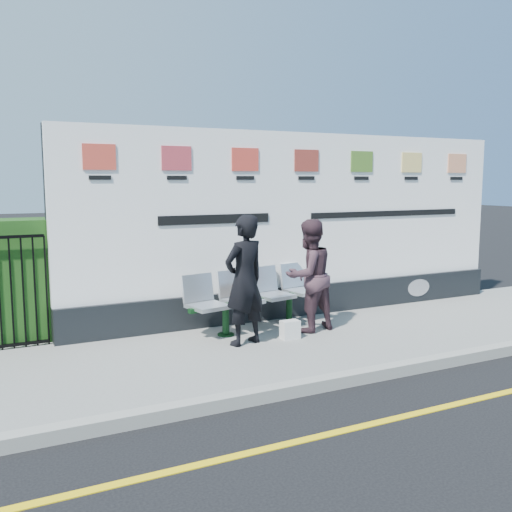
{
  "coord_description": "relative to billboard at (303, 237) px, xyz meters",
  "views": [
    {
      "loc": [
        -4.4,
        -4.21,
        2.35
      ],
      "look_at": [
        -0.7,
        3.21,
        1.25
      ],
      "focal_mm": 40.0,
      "sensor_mm": 36.0,
      "label": 1
    }
  ],
  "objects": [
    {
      "name": "ground",
      "position": [
        -0.5,
        -3.85,
        -1.42
      ],
      "size": [
        80.0,
        80.0,
        0.0
      ],
      "primitive_type": "plane",
      "color": "black"
    },
    {
      "name": "carrier_bag_white",
      "position": [
        -0.95,
        -1.24,
        -1.17
      ],
      "size": [
        0.26,
        0.16,
        0.26
      ],
      "primitive_type": "cube",
      "color": "silver",
      "rests_on": "pavement"
    },
    {
      "name": "woman_right",
      "position": [
        -0.48,
        -0.97,
        -0.46
      ],
      "size": [
        0.91,
        0.76,
        1.67
      ],
      "primitive_type": "imported",
      "rotation": [
        0.0,
        0.0,
        3.32
      ],
      "color": "#3C272F",
      "rests_on": "pavement"
    },
    {
      "name": "kerb",
      "position": [
        -0.5,
        -2.85,
        -1.35
      ],
      "size": [
        14.0,
        0.18,
        0.14
      ],
      "primitive_type": "cube",
      "color": "gray",
      "rests_on": "ground"
    },
    {
      "name": "bench",
      "position": [
        -1.1,
        -0.54,
        -1.05
      ],
      "size": [
        2.39,
        1.03,
        0.5
      ],
      "primitive_type": null,
      "rotation": [
        0.0,
        0.0,
        0.19
      ],
      "color": "silver",
      "rests_on": "pavement"
    },
    {
      "name": "woman_left",
      "position": [
        -1.64,
        -1.18,
        -0.41
      ],
      "size": [
        0.74,
        0.59,
        1.78
      ],
      "primitive_type": "imported",
      "rotation": [
        0.0,
        0.0,
        3.42
      ],
      "color": "black",
      "rests_on": "pavement"
    },
    {
      "name": "yellow_line",
      "position": [
        -0.5,
        -3.85,
        -1.42
      ],
      "size": [
        14.0,
        0.1,
        0.01
      ],
      "primitive_type": "cube",
      "color": "yellow",
      "rests_on": "ground"
    },
    {
      "name": "billboard",
      "position": [
        0.0,
        0.0,
        0.0
      ],
      "size": [
        8.0,
        0.3,
        3.0
      ],
      "color": "black",
      "rests_on": "pavement"
    },
    {
      "name": "pavement",
      "position": [
        -0.5,
        -1.35,
        -1.36
      ],
      "size": [
        14.0,
        3.0,
        0.12
      ],
      "primitive_type": "cube",
      "color": "gray",
      "rests_on": "ground"
    },
    {
      "name": "handbag_brown",
      "position": [
        -1.4,
        -0.6,
        -0.69
      ],
      "size": [
        0.31,
        0.18,
        0.23
      ],
      "primitive_type": "cube",
      "rotation": [
        0.0,
        0.0,
        0.22
      ],
      "color": "black",
      "rests_on": "bench"
    }
  ]
}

